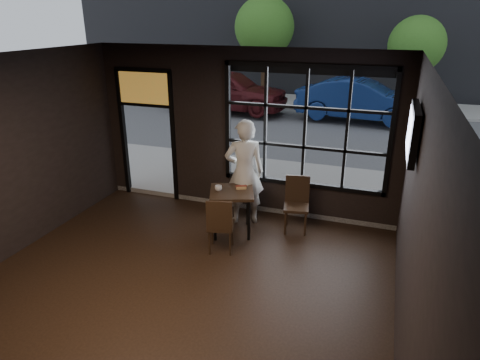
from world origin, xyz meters
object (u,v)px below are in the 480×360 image
at_px(chair_near, 221,224).
at_px(man, 244,172).
at_px(cafe_table, 232,212).
at_px(navy_car, 360,100).

bearing_deg(chair_near, man, -105.51).
bearing_deg(cafe_table, chair_near, -106.22).
bearing_deg(cafe_table, man, 62.74).
distance_m(cafe_table, man, 0.78).
bearing_deg(cafe_table, navy_car, 61.18).
height_order(chair_near, navy_car, navy_car).
bearing_deg(navy_car, chair_near, 178.46).
bearing_deg(man, cafe_table, 60.59).
xyz_separation_m(cafe_table, man, (0.06, 0.51, 0.59)).
relative_size(cafe_table, man, 0.41).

